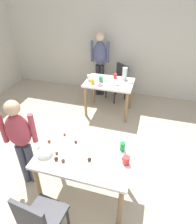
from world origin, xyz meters
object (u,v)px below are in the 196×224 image
Objects in this scene: chair_near_table at (39,219)px; mixing_bowl at (45,152)px; person_adult_far at (100,59)px; pitcher_far at (125,74)px; person_girl_near at (21,139)px; chair_far_table at (118,80)px; dining_table_far at (109,87)px; soda_can at (122,147)px; dining_table_near at (84,163)px.

chair_near_table is 4.34× the size of mixing_bowl.
pitcher_far is (0.70, -0.53, -0.08)m from person_adult_far.
mixing_bowl is (-0.24, 0.63, 0.29)m from chair_near_table.
person_adult_far is at bearing 95.93° from chair_near_table.
person_girl_near is 0.88× the size of person_adult_far.
chair_far_table is at bearing 83.24° from mixing_bowl.
person_adult_far is 3.01m from mixing_bowl.
soda_can reaches higher than dining_table_far.
soda_can is at bearing 10.47° from person_girl_near.
dining_table_far is at bearing 82.97° from mixing_bowl.
chair_far_table is 0.67m from person_adult_far.
soda_can is (0.91, 0.33, 0.03)m from mixing_bowl.
soda_can reaches higher than dining_table_near.
dining_table_far is at bearing -95.87° from chair_far_table.
person_girl_near is 6.96× the size of mixing_bowl.
pitcher_far is (0.32, 3.10, 0.38)m from chair_near_table.
dining_table_far is 1.15× the size of chair_near_table.
chair_far_table is 4.34× the size of mixing_bowl.
dining_table_far is at bearing -60.80° from person_adult_far.
person_adult_far reaches higher than mixing_bowl.
pitcher_far reaches higher than mixing_bowl.
chair_far_table is at bearing 84.13° from dining_table_far.
person_girl_near is at bearing 131.04° from chair_near_table.
pitcher_far reaches higher than soda_can.
person_adult_far is at bearing 173.19° from chair_far_table.
person_adult_far is (-0.42, 0.75, 0.33)m from dining_table_far.
soda_can is (0.63, -1.92, 0.18)m from dining_table_far.
dining_table_far is 2.02m from soda_can.
chair_far_table is at bearing 92.59° from dining_table_near.
chair_far_table is at bearing 113.98° from pitcher_far.
dining_table_near is 1.36× the size of chair_near_table.
chair_near_table is 0.55× the size of person_adult_far.
chair_near_table is at bearing -69.43° from mixing_bowl.
soda_can is (0.56, -2.61, 0.31)m from chair_far_table.
soda_can is at bearing 20.21° from mixing_bowl.
pitcher_far is at bearing 68.13° from person_girl_near.
person_girl_near is at bearing 166.60° from mixing_bowl.
person_adult_far is (0.25, 2.90, 0.13)m from person_girl_near.
dining_table_near is at bearing -84.71° from dining_table_far.
pitcher_far is at bearing 99.31° from soda_can.
pitcher_far is (0.21, -0.47, 0.38)m from chair_far_table.
dining_table_near is 1.36× the size of chair_far_table.
mixing_bowl is 1.64× the size of soda_can.
chair_near_table is 3.14m from pitcher_far.
person_girl_near is at bearing -111.87° from pitcher_far.
dining_table_far is 0.63× the size of person_adult_far.
mixing_bowl is at bearing -13.40° from person_girl_near.
mixing_bowl is 0.97m from soda_can.
chair_far_table is at bearing -6.81° from person_adult_far.
soda_can reaches higher than mixing_bowl.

